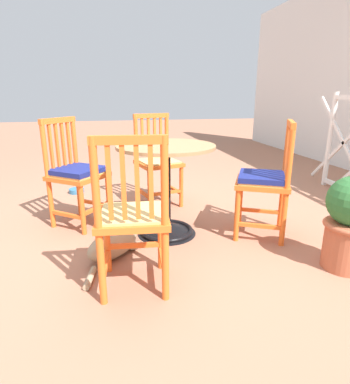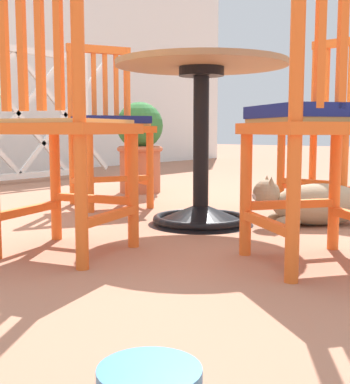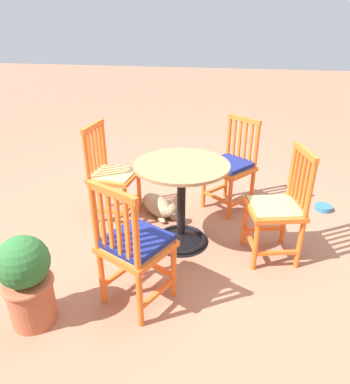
% 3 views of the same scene
% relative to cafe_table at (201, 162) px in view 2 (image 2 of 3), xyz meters
% --- Properties ---
extents(ground_plane, '(24.00, 24.00, 0.00)m').
position_rel_cafe_table_xyz_m(ground_plane, '(-0.05, -0.04, -0.28)').
color(ground_plane, '#A36B51').
extents(cafe_table, '(0.76, 0.76, 0.73)m').
position_rel_cafe_table_xyz_m(cafe_table, '(0.00, 0.00, 0.00)').
color(cafe_table, black).
rests_on(cafe_table, ground_plane).
extents(orange_chair_near_fence, '(0.56, 0.56, 0.91)m').
position_rel_cafe_table_xyz_m(orange_chair_near_fence, '(-0.37, -0.71, 0.16)').
color(orange_chair_near_fence, orange).
rests_on(orange_chair_near_fence, ground_plane).
extents(orange_chair_tucked_in, '(0.44, 0.44, 0.91)m').
position_rel_cafe_table_xyz_m(orange_chair_tucked_in, '(0.72, -0.32, 0.15)').
color(orange_chair_tucked_in, orange).
rests_on(orange_chair_tucked_in, ground_plane).
extents(orange_chair_facing_out, '(0.54, 0.54, 0.91)m').
position_rel_cafe_table_xyz_m(orange_chair_facing_out, '(0.18, 0.75, 0.16)').
color(orange_chair_facing_out, orange).
rests_on(orange_chair_facing_out, ground_plane).
extents(orange_chair_at_corner, '(0.49, 0.49, 0.91)m').
position_rel_cafe_table_xyz_m(orange_chair_at_corner, '(-0.76, 0.05, 0.15)').
color(orange_chair_at_corner, orange).
rests_on(orange_chair_at_corner, ground_plane).
extents(tabby_cat, '(0.64, 0.47, 0.23)m').
position_rel_cafe_table_xyz_m(tabby_cat, '(0.29, -0.41, -0.19)').
color(tabby_cat, '#9E896B').
rests_on(tabby_cat, ground_plane).
extents(terracotta_planter, '(0.32, 0.32, 0.62)m').
position_rel_cafe_table_xyz_m(terracotta_planter, '(0.78, 1.04, 0.04)').
color(terracotta_planter, '#B25B3D').
rests_on(terracotta_planter, ground_plane).
extents(pet_water_bowl, '(0.17, 0.17, 0.05)m').
position_rel_cafe_table_xyz_m(pet_water_bowl, '(-1.33, -0.82, -0.26)').
color(pet_water_bowl, teal).
rests_on(pet_water_bowl, ground_plane).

